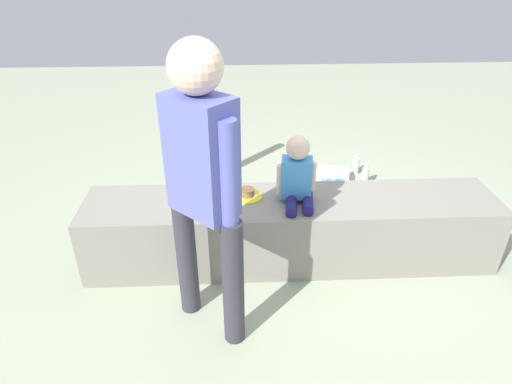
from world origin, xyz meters
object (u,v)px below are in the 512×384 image
Objects in this scene: cake_box_white at (332,177)px; gift_bag at (332,195)px; child_seated at (297,174)px; water_bottle_far_side at (356,165)px; party_cup_red at (373,200)px; adult_standing at (202,175)px; water_bottle_near_gift at (365,175)px; handbag_black_leather at (165,211)px; cake_plate at (247,194)px.

gift_bag is at bearing -102.23° from cake_box_white.
child_seated is 1.46m from cake_box_white.
water_bottle_far_side is 0.64m from party_cup_red.
adult_standing is 16.59× the size of party_cup_red.
adult_standing is 7.75× the size of water_bottle_near_gift.
adult_standing is at bearing -136.25° from party_cup_red.
child_seated is 0.91m from adult_standing.
cake_box_white is at bearing 21.75° from handbag_black_leather.
water_bottle_far_side is at bearing 54.79° from adult_standing.
cake_box_white is at bearing 77.77° from gift_bag.
child_seated is 1.71m from water_bottle_far_side.
child_seated is 1.51× the size of cake_box_white.
cake_box_white is at bearing 51.89° from cake_plate.
gift_bag is at bearing 58.71° from child_seated.
gift_bag reaches higher than handbag_black_leather.
water_bottle_near_gift is at bearing 46.39° from gift_bag.
party_cup_red is at bearing 42.08° from child_seated.
water_bottle_far_side is (0.38, 0.67, -0.04)m from gift_bag.
adult_standing is 2.34m from cake_box_white.
water_bottle_far_side is (-0.04, 0.23, -0.00)m from water_bottle_near_gift.
water_bottle_near_gift is at bearing 17.13° from handbag_black_leather.
gift_bag is at bearing -133.61° from water_bottle_near_gift.
gift_bag is 0.61m from water_bottle_near_gift.
cake_plate is at bearing -138.02° from water_bottle_near_gift.
cake_box_white is (0.53, 1.19, -0.66)m from child_seated.
water_bottle_far_side is at bearing 48.47° from cake_plate.
water_bottle_far_side is at bearing 98.76° from water_bottle_near_gift.
adult_standing reaches higher than child_seated.
water_bottle_far_side is at bearing 59.47° from child_seated.
gift_bag is 1.43× the size of water_bottle_far_side.
water_bottle_near_gift is at bearing -81.24° from water_bottle_far_side.
handbag_black_leather is (-1.03, 0.57, -0.62)m from child_seated.
adult_standing is 2.61m from water_bottle_far_side.
handbag_black_leather is (-1.87, -0.58, 0.00)m from water_bottle_near_gift.
party_cup_red is at bearing 4.77° from gift_bag.
gift_bag is 0.78m from water_bottle_far_side.
gift_bag reaches higher than water_bottle_near_gift.
child_seated reaches higher than water_bottle_near_gift.
cake_plate is 0.95m from handbag_black_leather.
cake_plate reaches higher than handbag_black_leather.
gift_bag is 0.50m from cake_box_white.
cake_plate is at bearing -128.11° from cake_box_white.
gift_bag reaches higher than party_cup_red.
adult_standing is 5.30× the size of handbag_black_leather.
cake_plate is 1.79m from water_bottle_far_side.
adult_standing is 2.18m from party_cup_red.
gift_bag is (0.77, 0.63, -0.39)m from cake_plate.
cake_plate is 1.49m from cake_box_white.
handbag_black_leather is (-1.84, -0.17, 0.05)m from party_cup_red.
handbag_black_leather is at bearing -162.87° from water_bottle_near_gift.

